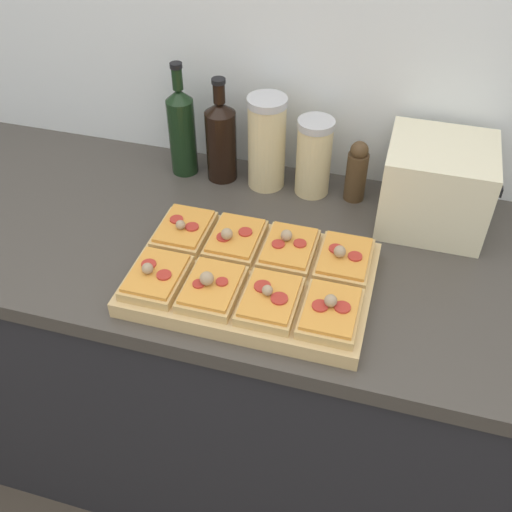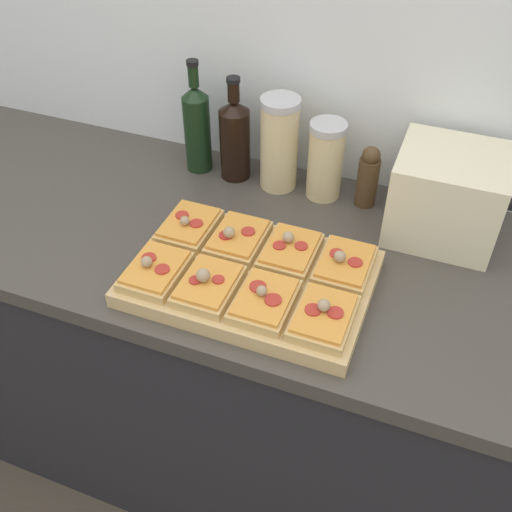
% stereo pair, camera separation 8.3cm
% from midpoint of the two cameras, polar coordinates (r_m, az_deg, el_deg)
% --- Properties ---
extents(wall_back, '(6.00, 0.06, 2.50)m').
position_cam_midpoint_polar(wall_back, '(1.48, 1.86, 20.08)').
color(wall_back, silver).
rests_on(wall_back, ground_plane).
extents(kitchen_counter, '(2.63, 0.67, 0.91)m').
position_cam_midpoint_polar(kitchen_counter, '(1.69, -1.79, -10.58)').
color(kitchen_counter, '#232328').
rests_on(kitchen_counter, ground_plane).
extents(cutting_board, '(0.49, 0.33, 0.04)m').
position_cam_midpoint_polar(cutting_board, '(1.24, -2.30, -2.24)').
color(cutting_board, tan).
rests_on(cutting_board, kitchen_counter).
extents(pizza_slice_back_left, '(0.11, 0.15, 0.05)m').
position_cam_midpoint_polar(pizza_slice_back_left, '(1.33, -8.63, 2.47)').
color(pizza_slice_back_left, tan).
rests_on(pizza_slice_back_left, cutting_board).
extents(pizza_slice_back_midleft, '(0.11, 0.15, 0.05)m').
position_cam_midpoint_polar(pizza_slice_back_midleft, '(1.29, -3.82, 1.59)').
color(pizza_slice_back_midleft, tan).
rests_on(pizza_slice_back_midleft, cutting_board).
extents(pizza_slice_back_midright, '(0.11, 0.15, 0.05)m').
position_cam_midpoint_polar(pizza_slice_back_midright, '(1.27, 1.28, 0.67)').
color(pizza_slice_back_midright, tan).
rests_on(pizza_slice_back_midright, cutting_board).
extents(pizza_slice_back_right, '(0.11, 0.15, 0.05)m').
position_cam_midpoint_polar(pizza_slice_back_right, '(1.25, 6.53, -0.32)').
color(pizza_slice_back_right, tan).
rests_on(pizza_slice_back_right, cutting_board).
extents(pizza_slice_front_left, '(0.11, 0.15, 0.05)m').
position_cam_midpoint_polar(pizza_slice_front_left, '(1.23, -11.41, -1.97)').
color(pizza_slice_front_left, tan).
rests_on(pizza_slice_front_left, cutting_board).
extents(pizza_slice_front_midleft, '(0.11, 0.15, 0.06)m').
position_cam_midpoint_polar(pizza_slice_front_midleft, '(1.19, -6.24, -3.06)').
color(pizza_slice_front_midleft, tan).
rests_on(pizza_slice_front_midleft, cutting_board).
extents(pizza_slice_front_midright, '(0.11, 0.15, 0.05)m').
position_cam_midpoint_polar(pizza_slice_front_midright, '(1.16, -0.71, -4.22)').
color(pizza_slice_front_midright, tan).
rests_on(pizza_slice_front_midright, cutting_board).
extents(pizza_slice_front_right, '(0.11, 0.15, 0.05)m').
position_cam_midpoint_polar(pizza_slice_front_right, '(1.14, 5.05, -5.37)').
color(pizza_slice_front_right, tan).
rests_on(pizza_slice_front_right, cutting_board).
extents(olive_oil_bottle, '(0.07, 0.07, 0.29)m').
position_cam_midpoint_polar(olive_oil_bottle, '(1.55, -8.64, 11.78)').
color(olive_oil_bottle, black).
rests_on(olive_oil_bottle, kitchen_counter).
extents(wine_bottle, '(0.08, 0.08, 0.27)m').
position_cam_midpoint_polar(wine_bottle, '(1.52, -4.95, 10.99)').
color(wine_bottle, black).
rests_on(wine_bottle, kitchen_counter).
extents(grain_jar_tall, '(0.10, 0.10, 0.24)m').
position_cam_midpoint_polar(grain_jar_tall, '(1.48, -0.62, 10.69)').
color(grain_jar_tall, beige).
rests_on(grain_jar_tall, kitchen_counter).
extents(grain_jar_short, '(0.09, 0.09, 0.20)m').
position_cam_midpoint_polar(grain_jar_short, '(1.47, 3.89, 9.35)').
color(grain_jar_short, beige).
rests_on(grain_jar_short, kitchen_counter).
extents(pepper_mill, '(0.05, 0.05, 0.16)m').
position_cam_midpoint_polar(pepper_mill, '(1.46, 7.95, 7.93)').
color(pepper_mill, '#47331E').
rests_on(pepper_mill, kitchen_counter).
extents(toaster_oven, '(0.26, 0.22, 0.20)m').
position_cam_midpoint_polar(toaster_oven, '(1.41, 15.16, 6.46)').
color(toaster_oven, beige).
rests_on(toaster_oven, kitchen_counter).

